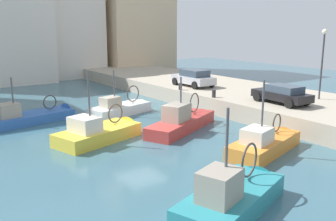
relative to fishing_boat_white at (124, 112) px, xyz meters
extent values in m
plane|color=#386070|center=(-2.04, -5.79, -0.10)|extent=(80.00, 80.00, 0.00)
cube|color=#ADA08C|center=(9.46, -5.79, 0.50)|extent=(9.00, 56.00, 1.20)
cube|color=white|center=(-0.33, -0.09, -0.10)|extent=(5.00, 2.85, 1.37)
cone|color=white|center=(2.29, 0.58, -0.10)|extent=(1.26, 1.74, 1.56)
cube|color=#9E7A51|center=(-0.33, -0.09, 0.52)|extent=(4.78, 2.67, 0.08)
cube|color=#B7AD99|center=(-1.19, -0.31, 0.93)|extent=(1.50, 1.25, 0.75)
cylinder|color=#4C4C51|center=(-0.81, -0.21, 1.83)|extent=(0.10, 0.10, 2.63)
torus|color=#3F3833|center=(0.95, 0.24, 1.24)|extent=(1.21, 0.38, 1.23)
sphere|color=white|center=(-1.94, 0.49, 0.10)|extent=(0.32, 0.32, 0.32)
cube|color=teal|center=(-4.07, -15.15, -0.10)|extent=(5.26, 3.45, 1.47)
cone|color=teal|center=(-1.43, -14.23, -0.10)|extent=(1.43, 1.97, 1.77)
cube|color=#896B4C|center=(-4.07, -15.15, 0.56)|extent=(5.03, 3.24, 0.08)
cube|color=gray|center=(-4.95, -15.45, 1.13)|extent=(1.65, 1.48, 1.07)
cylinder|color=#4C4C51|center=(-4.57, -15.32, 2.09)|extent=(0.10, 0.10, 3.07)
torus|color=#3F3833|center=(-2.78, -14.70, 1.33)|extent=(1.26, 0.50, 1.31)
sphere|color=white|center=(-5.81, -14.60, 0.12)|extent=(0.32, 0.32, 0.32)
cube|color=gold|center=(-4.37, -5.08, -0.10)|extent=(5.19, 3.35, 1.46)
cone|color=gold|center=(-1.73, -4.31, -0.10)|extent=(1.39, 2.06, 1.88)
cube|color=#896B4C|center=(-4.37, -5.08, 0.55)|extent=(4.96, 3.13, 0.08)
cube|color=beige|center=(-5.22, -5.33, 1.01)|extent=(1.59, 1.84, 0.84)
cylinder|color=#4C4C51|center=(-4.88, -5.23, 2.21)|extent=(0.10, 0.10, 3.32)
torus|color=#3F3833|center=(-3.08, -4.71, 1.22)|extent=(1.10, 0.39, 1.12)
sphere|color=white|center=(-6.07, -4.38, 0.12)|extent=(0.32, 0.32, 0.32)
cube|color=orange|center=(1.66, -11.66, -0.10)|extent=(5.29, 3.08, 1.43)
cone|color=orange|center=(4.40, -10.89, -0.10)|extent=(1.30, 1.80, 1.62)
cube|color=#9E7A51|center=(1.66, -11.66, 0.54)|extent=(5.06, 2.89, 0.08)
cube|color=beige|center=(0.81, -11.90, 0.96)|extent=(1.74, 1.51, 0.76)
cylinder|color=#4C4C51|center=(1.24, -11.78, 2.08)|extent=(0.10, 0.10, 3.08)
torus|color=#3F3833|center=(3.01, -11.28, 1.15)|extent=(0.98, 0.35, 0.99)
sphere|color=white|center=(-0.05, -11.11, 0.11)|extent=(0.32, 0.32, 0.32)
cube|color=#2D60B7|center=(-6.42, 1.28, -0.10)|extent=(6.11, 3.05, 1.20)
cone|color=#2D60B7|center=(-3.21, 1.89, -0.10)|extent=(1.22, 1.93, 1.79)
cube|color=#9E7A51|center=(-6.42, 1.28, 0.44)|extent=(5.85, 2.85, 0.08)
cube|color=gray|center=(-7.66, 1.05, 0.92)|extent=(1.47, 1.38, 0.89)
cylinder|color=#4C4C51|center=(-7.29, 1.12, 1.72)|extent=(0.10, 0.10, 2.56)
torus|color=#3F3833|center=(-4.81, 1.59, 1.04)|extent=(0.99, 0.26, 0.99)
cube|color=#BC3833|center=(0.79, -5.93, -0.10)|extent=(6.26, 4.08, 1.43)
cone|color=#BC3833|center=(3.89, -4.50, -0.10)|extent=(1.44, 1.73, 1.49)
cube|color=#9E7A51|center=(0.79, -5.93, 0.54)|extent=(5.98, 3.85, 0.08)
cube|color=gray|center=(0.20, -6.21, 1.10)|extent=(2.00, 1.74, 1.04)
cylinder|color=#4C4C51|center=(0.65, -6.00, 1.86)|extent=(0.10, 0.10, 2.64)
torus|color=#3F3833|center=(2.35, -5.21, 1.29)|extent=(1.20, 0.61, 1.29)
sphere|color=white|center=(-1.26, -5.88, 0.11)|extent=(0.32, 0.32, 0.32)
cube|color=#B7B7BC|center=(7.39, 1.16, 1.67)|extent=(1.83, 4.06, 0.61)
cube|color=#384756|center=(7.39, 0.96, 2.25)|extent=(1.60, 2.28, 0.55)
cylinder|color=black|center=(6.50, 2.54, 1.42)|extent=(0.23, 0.64, 0.64)
cylinder|color=black|center=(8.30, 2.52, 1.42)|extent=(0.23, 0.64, 0.64)
cylinder|color=black|center=(6.48, -0.21, 1.42)|extent=(0.23, 0.64, 0.64)
cylinder|color=black|center=(8.27, -0.22, 1.42)|extent=(0.23, 0.64, 0.64)
cube|color=black|center=(7.55, -7.94, 1.62)|extent=(1.82, 4.07, 0.51)
cube|color=#384756|center=(7.54, -8.14, 2.11)|extent=(1.54, 2.31, 0.46)
cylinder|color=black|center=(6.81, -6.54, 1.42)|extent=(0.25, 0.65, 0.64)
cylinder|color=black|center=(8.42, -6.62, 1.42)|extent=(0.25, 0.65, 0.64)
cylinder|color=black|center=(6.67, -9.25, 1.42)|extent=(0.25, 0.65, 0.64)
cylinder|color=black|center=(8.29, -9.33, 1.42)|extent=(0.25, 0.65, 0.64)
cylinder|color=#2D2D33|center=(5.31, -3.79, 1.37)|extent=(0.28, 0.28, 0.55)
cylinder|color=#2D2D33|center=(5.31, 0.21, 1.37)|extent=(0.28, 0.28, 0.55)
cylinder|color=#38383D|center=(10.96, -8.51, 3.35)|extent=(0.12, 0.12, 4.50)
sphere|color=#F2EACC|center=(10.96, -8.51, 5.75)|extent=(0.36, 0.36, 0.36)
cube|color=silver|center=(-3.50, 21.09, 5.96)|extent=(9.80, 7.20, 12.13)
cube|color=beige|center=(13.52, 22.08, 9.43)|extent=(9.05, 8.48, 19.06)
cube|color=silver|center=(4.37, 22.64, 6.69)|extent=(7.60, 7.34, 13.58)
camera|label=1|loc=(-12.76, -23.64, 6.14)|focal=40.27mm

